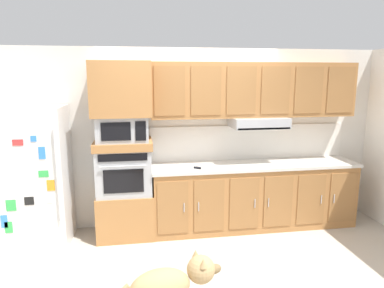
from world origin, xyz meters
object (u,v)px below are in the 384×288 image
object	(u,v)px
built_in_oven	(124,170)
microwave	(123,128)
refrigerator	(36,177)
dog	(170,286)
screwdriver	(198,168)

from	to	relation	value
built_in_oven	microwave	size ratio (longest dim) A/B	1.09
microwave	built_in_oven	bearing A→B (deg)	179.23
microwave	refrigerator	bearing A→B (deg)	-176.41
microwave	dog	xyz separation A→B (m)	(0.40, -2.01, -0.99)
refrigerator	built_in_oven	bearing A→B (deg)	3.59
built_in_oven	dog	size ratio (longest dim) A/B	0.75
refrigerator	microwave	xyz separation A→B (m)	(1.08, 0.07, 0.58)
refrigerator	screwdriver	size ratio (longest dim) A/B	10.53
screwdriver	dog	xyz separation A→B (m)	(-0.56, -1.87, -0.46)
built_in_oven	screwdriver	world-z (taller)	built_in_oven
refrigerator	dog	xyz separation A→B (m)	(1.48, -1.95, -0.41)
refrigerator	dog	size ratio (longest dim) A/B	1.89
screwdriver	refrigerator	bearing A→B (deg)	177.96
built_in_oven	dog	bearing A→B (deg)	-78.75
refrigerator	built_in_oven	world-z (taller)	refrigerator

